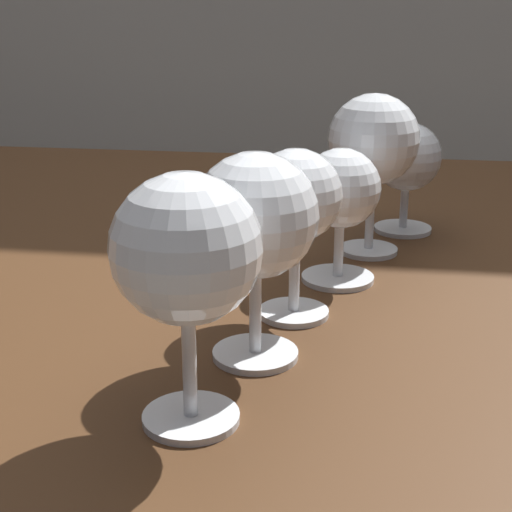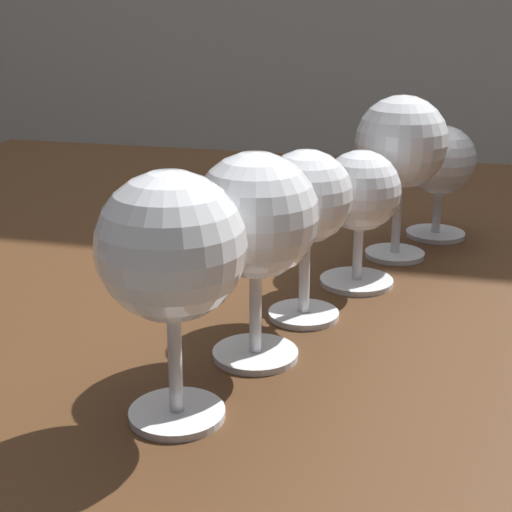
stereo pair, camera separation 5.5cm
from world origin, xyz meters
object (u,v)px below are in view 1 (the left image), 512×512
at_px(wine_glass_amber, 256,219).
at_px(wine_glass_merlot, 407,159).
at_px(wine_glass_white, 296,201).
at_px(wine_glass_cabernet, 374,142).
at_px(wine_glass_pinot, 341,192).
at_px(wine_glass_port, 186,255).

bearing_deg(wine_glass_amber, wine_glass_merlot, 70.98).
height_order(wine_glass_white, wine_glass_cabernet, wine_glass_cabernet).
bearing_deg(wine_glass_pinot, wine_glass_cabernet, 72.68).
xyz_separation_m(wine_glass_port, wine_glass_amber, (0.03, 0.10, -0.00)).
height_order(wine_glass_white, wine_glass_merlot, wine_glass_white).
height_order(wine_glass_port, wine_glass_pinot, wine_glass_port).
bearing_deg(wine_glass_pinot, wine_glass_amber, -107.01).
xyz_separation_m(wine_glass_amber, wine_glass_white, (0.02, 0.08, -0.01)).
relative_size(wine_glass_port, wine_glass_cabernet, 0.98).
bearing_deg(wine_glass_pinot, wine_glass_merlot, 69.02).
height_order(wine_glass_white, wine_glass_pinot, wine_glass_white).
bearing_deg(wine_glass_amber, wine_glass_pinot, 72.99).
relative_size(wine_glass_white, wine_glass_pinot, 1.13).
relative_size(wine_glass_pinot, wine_glass_merlot, 1.02).
distance_m(wine_glass_amber, wine_glass_white, 0.08).
distance_m(wine_glass_white, wine_glass_pinot, 0.10).
xyz_separation_m(wine_glass_pinot, wine_glass_merlot, (0.07, 0.17, -0.00)).
height_order(wine_glass_port, wine_glass_white, wine_glass_port).
relative_size(wine_glass_amber, wine_glass_cabernet, 0.94).
distance_m(wine_glass_pinot, wine_glass_cabernet, 0.10).
height_order(wine_glass_pinot, wine_glass_cabernet, wine_glass_cabernet).
relative_size(wine_glass_white, wine_glass_merlot, 1.15).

